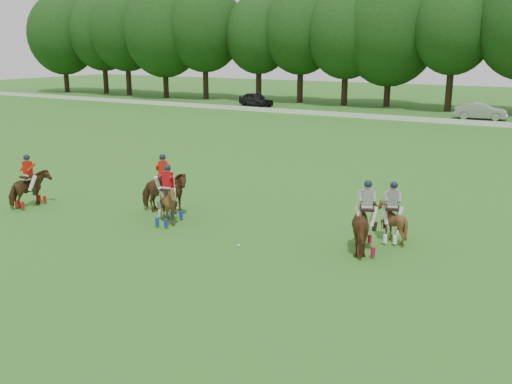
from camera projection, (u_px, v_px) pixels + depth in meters
The scene contains 11 objects.
ground at pixel (126, 251), 18.72m from camera, with size 180.00×180.00×0.00m, color #306A1E.
tree_line at pixel (457, 29), 56.79m from camera, with size 117.98×14.32×14.75m.
boundary_rail at pixel (423, 120), 50.49m from camera, with size 120.00×0.10×0.44m, color white.
car_left at pixel (256, 99), 63.75m from camera, with size 1.80×4.48×1.53m, color black.
car_mid at pixel (481, 111), 52.15m from camera, with size 1.60×4.59×1.51m, color #AAA9AF.
polo_red_a at pixel (30, 188), 23.72m from camera, with size 1.10×1.79×2.22m.
polo_red_b at pixel (164, 192), 22.68m from camera, with size 2.28×2.26×2.43m.
polo_red_c at pixel (169, 203), 21.42m from camera, with size 1.46×1.59×2.28m.
polo_stripe_a at pixel (366, 226), 18.48m from camera, with size 1.66×2.20×2.39m.
polo_stripe_b at pixel (392, 220), 19.54m from camera, with size 1.37×1.47×2.10m.
polo_ball at pixel (239, 246), 19.11m from camera, with size 0.09×0.09×0.09m, color white.
Camera 1 is at (12.56, -13.12, 6.53)m, focal length 40.00 mm.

